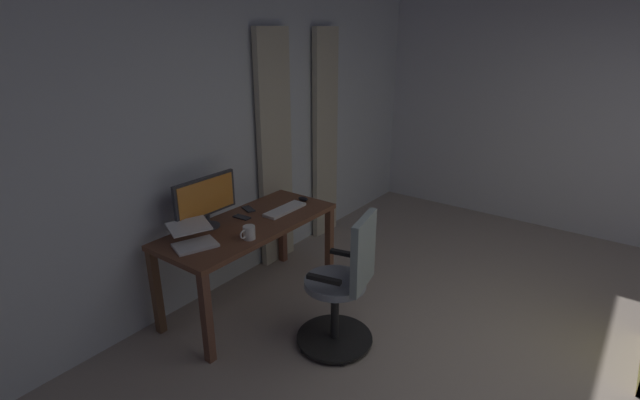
% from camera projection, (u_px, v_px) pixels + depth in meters
% --- Properties ---
extents(back_room_partition, '(5.86, 0.10, 2.58)m').
position_uv_depth(back_room_partition, '(231.00, 139.00, 3.96)').
color(back_room_partition, silver).
rests_on(back_room_partition, ground).
extents(curtain_left_panel, '(0.37, 0.06, 2.20)m').
position_uv_depth(curtain_left_panel, '(325.00, 137.00, 4.90)').
color(curtain_left_panel, '#BDB49D').
rests_on(curtain_left_panel, ground).
extents(curtain_right_panel, '(0.41, 0.06, 2.20)m').
position_uv_depth(curtain_right_panel, '(275.00, 152.00, 4.30)').
color(curtain_right_panel, '#BDB49D').
rests_on(curtain_right_panel, ground).
extents(desk, '(1.51, 0.64, 0.73)m').
position_uv_depth(desk, '(250.00, 233.00, 3.71)').
color(desk, brown).
rests_on(desk, ground).
extents(office_chair, '(0.56, 0.56, 1.03)m').
position_uv_depth(office_chair, '(344.00, 289.00, 3.23)').
color(office_chair, black).
rests_on(office_chair, ground).
extents(computer_monitor, '(0.57, 0.18, 0.40)m').
position_uv_depth(computer_monitor, '(206.00, 199.00, 3.52)').
color(computer_monitor, '#333338').
rests_on(computer_monitor, desk).
extents(computer_keyboard, '(0.42, 0.13, 0.02)m').
position_uv_depth(computer_keyboard, '(285.00, 210.00, 3.91)').
color(computer_keyboard, white).
rests_on(computer_keyboard, desk).
extents(laptop, '(0.37, 0.38, 0.14)m').
position_uv_depth(laptop, '(193.00, 238.00, 3.29)').
color(laptop, white).
rests_on(laptop, desk).
extents(computer_mouse, '(0.06, 0.10, 0.04)m').
position_uv_depth(computer_mouse, '(303.00, 199.00, 4.13)').
color(computer_mouse, black).
rests_on(computer_mouse, desk).
extents(cell_phone_face_up, '(0.08, 0.15, 0.01)m').
position_uv_depth(cell_phone_face_up, '(242.00, 217.00, 3.77)').
color(cell_phone_face_up, '#232328').
rests_on(cell_phone_face_up, desk).
extents(cell_phone_by_monitor, '(0.12, 0.16, 0.01)m').
position_uv_depth(cell_phone_by_monitor, '(248.00, 209.00, 3.94)').
color(cell_phone_by_monitor, '#232328').
rests_on(cell_phone_by_monitor, desk).
extents(mug_tea, '(0.14, 0.09, 0.10)m').
position_uv_depth(mug_tea, '(249.00, 233.00, 3.37)').
color(mug_tea, white).
rests_on(mug_tea, desk).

